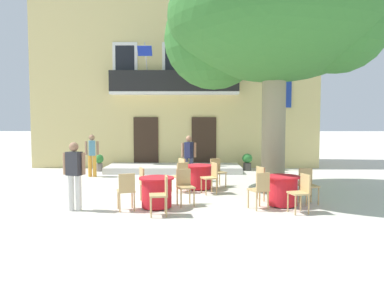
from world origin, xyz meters
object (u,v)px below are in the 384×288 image
Objects in this scene: cafe_chair_near_tree_0 at (217,170)px; cafe_chair_near_tree_3 at (211,176)px; pedestrian_near_entrance at (74,172)px; cafe_chair_front_0 at (185,184)px; cafe_chair_middle_1 at (301,190)px; pedestrian_mid_plaza at (92,153)px; cafe_chair_middle_3 at (264,181)px; cafe_table_near_tree at (199,177)px; cafe_chair_middle_2 at (307,183)px; cafe_table_front at (157,192)px; cafe_chair_near_tree_1 at (185,170)px; cafe_chair_front_3 at (162,193)px; ground_planter_right at (247,161)px; ground_planter_left at (99,162)px; pedestrian_by_tree at (189,155)px; cafe_table_middle at (282,190)px; cafe_chair_middle_0 at (260,188)px; cafe_chair_front_2 at (126,189)px; cafe_chair_near_tree_2 at (181,175)px; cafe_chair_front_1 at (146,182)px; plane_tree at (271,22)px.

cafe_chair_near_tree_3 is (-0.24, -1.14, 0.00)m from cafe_chair_near_tree_0.
cafe_chair_front_0 is at bearing 13.28° from pedestrian_near_entrance.
cafe_chair_near_tree_3 and cafe_chair_middle_1 have the same top height.
cafe_chair_middle_3 is at bearing -34.75° from pedestrian_mid_plaza.
cafe_chair_middle_2 is (2.78, -1.93, 0.14)m from cafe_table_near_tree.
cafe_chair_middle_1 is at bearing -51.04° from cafe_table_near_tree.
cafe_chair_near_tree_0 and cafe_chair_middle_2 have the same top height.
cafe_chair_near_tree_3 is (0.35, -0.67, 0.14)m from cafe_table_near_tree.
cafe_table_front is (-2.81, -0.91, -0.14)m from cafe_chair_middle_3.
cafe_chair_middle_2 is at bearing -34.76° from cafe_table_near_tree.
cafe_chair_near_tree_1 is at bearing -28.01° from pedestrian_mid_plaza.
cafe_chair_near_tree_0 is 4.83m from pedestrian_near_entrance.
cafe_table_front is at bearing 104.72° from cafe_chair_front_3.
ground_planter_right is at bearing 68.34° from cafe_chair_front_0.
ground_planter_left is at bearing 115.79° from cafe_table_front.
pedestrian_by_tree is (0.12, 0.95, 0.38)m from cafe_chair_near_tree_1.
cafe_table_middle is 0.77m from cafe_chair_middle_0.
cafe_chair_front_2 is (-0.69, -0.31, 0.14)m from cafe_table_front.
cafe_chair_front_3 is (0.19, -0.73, 0.14)m from cafe_table_front.
cafe_chair_front_2 is 1.26× the size of ground_planter_right.
cafe_chair_near_tree_2 is at bearing -140.02° from cafe_chair_near_tree_0.
cafe_chair_near_tree_3 is 1.00× the size of cafe_chair_front_3.
pedestrian_by_tree reaches higher than cafe_table_front.
pedestrian_by_tree is (0.54, 4.70, 0.38)m from cafe_chair_front_3.
cafe_table_middle is 0.95× the size of cafe_chair_front_1.
cafe_chair_near_tree_1 is 4.19m from pedestrian_near_entrance.
plane_tree is 5.18m from pedestrian_by_tree.
cafe_chair_middle_1 is at bearing -88.29° from ground_planter_right.
cafe_chair_near_tree_1 is 1.00× the size of cafe_chair_front_3.
cafe_chair_front_0 is 1.00× the size of cafe_chair_front_1.
cafe_table_near_tree is 0.95× the size of cafe_chair_near_tree_3.
cafe_chair_near_tree_0 is 1.00× the size of cafe_chair_front_1.
cafe_chair_near_tree_3 is at bearing 63.51° from cafe_chair_front_3.
ground_planter_right is at bearing 67.84° from cafe_chair_front_3.
cafe_chair_near_tree_3 is at bearing 148.33° from cafe_chair_middle_3.
cafe_chair_near_tree_0 is 1.00× the size of cafe_chair_middle_3.
cafe_chair_front_3 is 1.27× the size of ground_planter_left.
cafe_chair_middle_1 reaches higher than ground_planter_right.
cafe_chair_near_tree_3 is 2.35m from pedestrian_by_tree.
pedestrian_mid_plaza is 3.84m from pedestrian_by_tree.
cafe_table_middle is at bearing -32.61° from cafe_chair_near_tree_2.
pedestrian_near_entrance is 5.33m from pedestrian_mid_plaza.
ground_planter_left is (-6.28, 4.36, -4.64)m from plane_tree.
cafe_chair_middle_1 is at bearing -40.10° from pedestrian_mid_plaza.
cafe_chair_front_1 is at bearing 111.45° from cafe_chair_front_3.
plane_tree is at bearing 95.26° from cafe_chair_middle_1.
cafe_chair_middle_1 is 1.00× the size of cafe_chair_middle_2.
ground_planter_left is (-6.96, 5.90, -0.13)m from cafe_chair_middle_2.
cafe_table_front is 0.53× the size of pedestrian_near_entrance.
plane_tree is at bearing 34.31° from cafe_chair_front_0.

